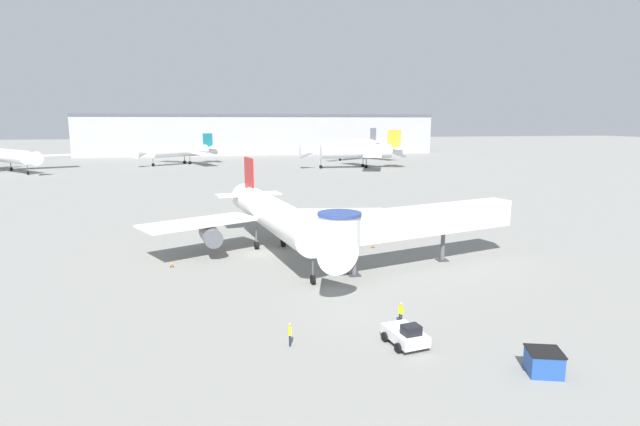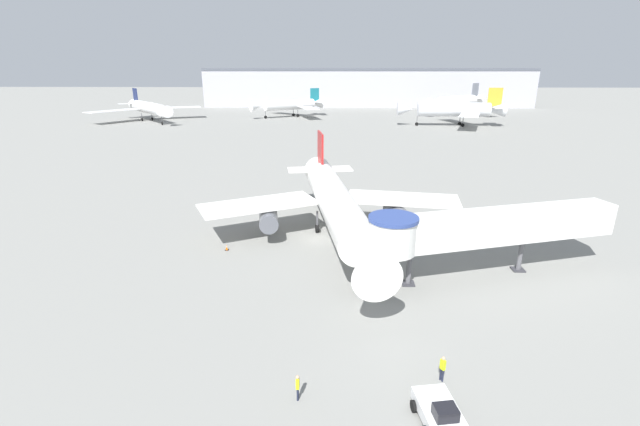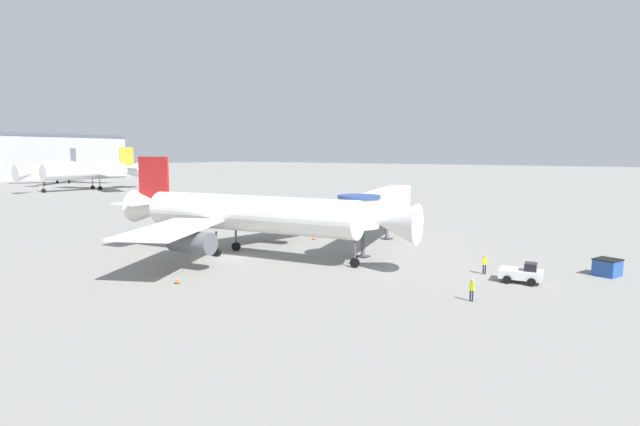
# 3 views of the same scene
# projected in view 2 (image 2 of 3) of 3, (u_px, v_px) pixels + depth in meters

# --- Properties ---
(ground_plane) EXTENTS (800.00, 800.00, 0.00)m
(ground_plane) POSITION_uv_depth(u_px,v_px,m) (319.00, 238.00, 46.93)
(ground_plane) COLOR gray
(main_airplane) EXTENTS (29.31, 32.94, 9.91)m
(main_airplane) POSITION_uv_depth(u_px,v_px,m) (335.00, 202.00, 45.46)
(main_airplane) COLOR white
(main_airplane) RESTS_ON ground_plane
(jet_bridge) EXTENTS (22.83, 9.11, 6.32)m
(jet_bridge) POSITION_uv_depth(u_px,v_px,m) (480.00, 228.00, 36.96)
(jet_bridge) COLOR silver
(jet_bridge) RESTS_ON ground_plane
(pushback_tug_white) EXTENTS (2.61, 3.51, 1.64)m
(pushback_tug_white) POSITION_uv_depth(u_px,v_px,m) (439.00, 412.00, 22.23)
(pushback_tug_white) COLOR silver
(pushback_tug_white) RESTS_ON ground_plane
(traffic_cone_port_wing) EXTENTS (0.36, 0.36, 0.60)m
(traffic_cone_port_wing) POSITION_uv_depth(u_px,v_px,m) (227.00, 248.00, 43.77)
(traffic_cone_port_wing) COLOR black
(traffic_cone_port_wing) RESTS_ON ground_plane
(traffic_cone_starboard_wing) EXTENTS (0.35, 0.35, 0.59)m
(traffic_cone_starboard_wing) POSITION_uv_depth(u_px,v_px,m) (441.00, 238.00, 46.15)
(traffic_cone_starboard_wing) COLOR black
(traffic_cone_starboard_wing) RESTS_ON ground_plane
(ground_crew_marshaller) EXTENTS (0.21, 0.32, 1.62)m
(ground_crew_marshaller) POSITION_uv_depth(u_px,v_px,m) (298.00, 386.00, 23.79)
(ground_crew_marshaller) COLOR #1E2338
(ground_crew_marshaller) RESTS_ON ground_plane
(ground_crew_wing_walker) EXTENTS (0.33, 0.37, 1.68)m
(ground_crew_wing_walker) POSITION_uv_depth(u_px,v_px,m) (443.00, 367.00, 25.23)
(ground_crew_wing_walker) COLOR #1E2338
(ground_crew_wing_walker) RESTS_ON ground_plane
(background_jet_teal_tail) EXTENTS (27.97, 28.84, 10.43)m
(background_jet_teal_tail) POSITION_uv_depth(u_px,v_px,m) (291.00, 105.00, 163.25)
(background_jet_teal_tail) COLOR white
(background_jet_teal_tail) RESTS_ON ground_plane
(background_jet_navy_tail) EXTENTS (33.09, 31.67, 10.84)m
(background_jet_navy_tail) POSITION_uv_depth(u_px,v_px,m) (148.00, 108.00, 149.32)
(background_jet_navy_tail) COLOR white
(background_jet_navy_tail) RESTS_ON ground_plane
(background_jet_gray_tail) EXTENTS (28.94, 28.80, 12.02)m
(background_jet_gray_tail) POSITION_uv_depth(u_px,v_px,m) (458.00, 101.00, 171.32)
(background_jet_gray_tail) COLOR white
(background_jet_gray_tail) RESTS_ON ground_plane
(background_jet_gold_tail) EXTENTS (34.13, 32.96, 12.00)m
(background_jet_gold_tail) POSITION_uv_depth(u_px,v_px,m) (456.00, 109.00, 136.95)
(background_jet_gold_tail) COLOR silver
(background_jet_gold_tail) RESTS_ON ground_plane
(terminal_building) EXTENTS (156.04, 21.14, 17.90)m
(terminal_building) POSITION_uv_depth(u_px,v_px,m) (367.00, 87.00, 209.23)
(terminal_building) COLOR #A8A8B2
(terminal_building) RESTS_ON ground_plane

